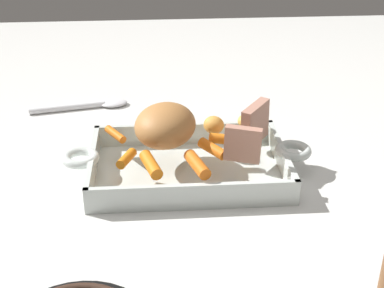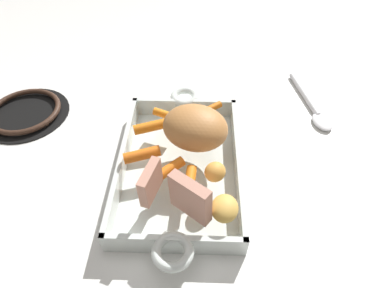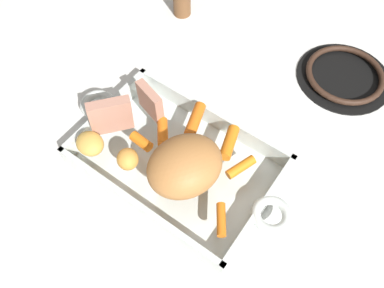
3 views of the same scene
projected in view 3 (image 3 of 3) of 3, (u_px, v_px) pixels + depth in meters
ground_plane at (178, 165)px, 0.71m from camera, size 2.18×2.18×0.00m
roasting_dish at (177, 161)px, 0.70m from camera, size 0.46×0.24×0.05m
pork_roast at (185, 166)px, 0.61m from camera, size 0.15×0.16×0.08m
roast_slice_thick at (111, 116)px, 0.66m from camera, size 0.06×0.07×0.08m
roast_slice_outer at (150, 102)px, 0.69m from camera, size 0.07×0.03×0.07m
baby_carrot_short at (195, 119)px, 0.69m from camera, size 0.04×0.07×0.02m
baby_carrot_northwest at (229, 142)px, 0.67m from camera, size 0.04×0.07×0.02m
baby_carrot_center_left at (241, 167)px, 0.64m from camera, size 0.04×0.06×0.02m
baby_carrot_southwest at (163, 132)px, 0.68m from camera, size 0.05×0.06×0.02m
baby_carrot_northeast at (141, 141)px, 0.67m from camera, size 0.05×0.02×0.02m
baby_carrot_southeast at (221, 220)px, 0.60m from camera, size 0.04×0.05×0.02m
potato_whole at (128, 159)px, 0.64m from camera, size 0.06×0.05×0.03m
potato_corner at (90, 144)px, 0.66m from camera, size 0.06×0.05×0.03m
stove_burner_rear at (344, 75)px, 0.81m from camera, size 0.20×0.20×0.02m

